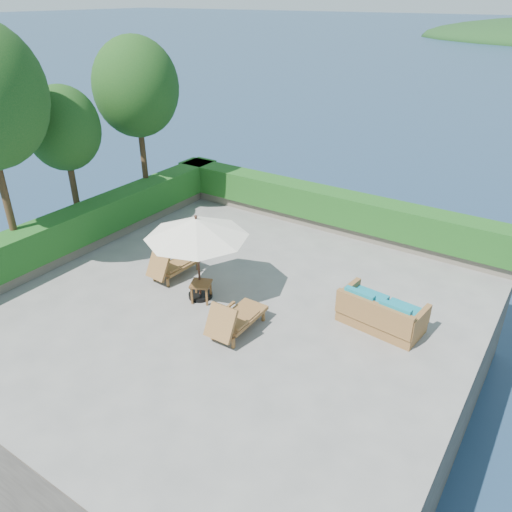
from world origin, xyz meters
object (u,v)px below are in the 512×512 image
Objects in this scene: lounge_right at (235,319)px; side_table at (201,286)px; wicker_loveseat at (380,314)px; lounge_left at (172,265)px; patio_umbrella at (196,229)px.

side_table is at bearing 155.91° from lounge_right.
lounge_left is at bearing -164.49° from wicker_loveseat.
lounge_right is 0.83× the size of wicker_loveseat.
patio_umbrella reaches higher than lounge_right.
side_table is (0.14, -0.12, -1.55)m from patio_umbrella.
wicker_loveseat is at bearing 13.24° from lounge_left.
lounge_right reaches higher than wicker_loveseat.
side_table is at bearing -40.95° from patio_umbrella.
lounge_right is (1.69, -0.79, -1.58)m from patio_umbrella.
patio_umbrella is 1.36× the size of wicker_loveseat.
lounge_right is at bearing -25.04° from patio_umbrella.
wicker_loveseat is (4.30, 1.45, -0.07)m from side_table.
side_table is 4.54m from wicker_loveseat.
lounge_left is at bearing 161.36° from side_table.
patio_umbrella reaches higher than lounge_left.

